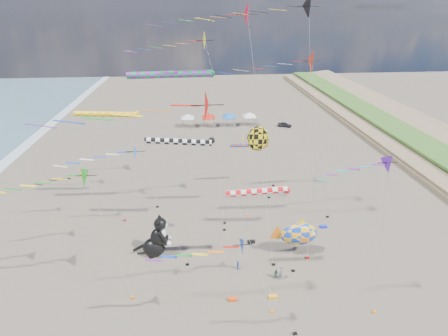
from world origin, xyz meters
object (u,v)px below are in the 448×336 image
fish_inflatable (298,234)px  parked_car (285,125)px  cat_inflatable (155,235)px  child_green (276,274)px  child_blue (238,265)px  person_adult (281,273)px

fish_inflatable → parked_car: (10.50, 47.16, -2.20)m
cat_inflatable → child_green: size_ratio=4.79×
cat_inflatable → parked_car: bearing=62.8°
child_green → fish_inflatable: bearing=57.3°
fish_inflatable → child_blue: (-7.24, -2.09, -2.21)m
child_green → child_blue: child_blue is taller
cat_inflatable → child_green: (13.08, -5.21, -2.08)m
fish_inflatable → child_green: (-3.32, -3.81, -2.22)m
cat_inflatable → child_blue: size_ratio=4.65×
fish_inflatable → child_green: bearing=-131.1°
child_green → child_blue: (-3.92, 1.72, 0.02)m
fish_inflatable → person_adult: bearing=-125.5°
child_blue → child_green: bearing=-86.5°
person_adult → child_green: person_adult is taller
fish_inflatable → person_adult: (-2.91, -4.07, -1.91)m
child_blue → person_adult: bearing=-87.4°
child_blue → cat_inflatable: bearing=96.4°
fish_inflatable → parked_car: bearing=77.5°
fish_inflatable → child_green: size_ratio=5.25×
person_adult → child_blue: bearing=115.0°
child_green → person_adult: bearing=-24.2°
parked_car → child_blue: bearing=-170.6°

